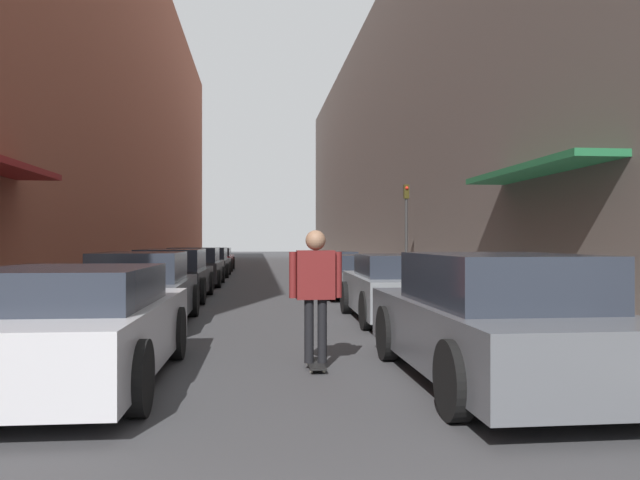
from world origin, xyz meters
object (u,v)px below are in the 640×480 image
object	(u,v)px
parked_car_left_0	(72,327)
parked_car_left_2	(172,276)
parked_car_right_0	(493,321)
parked_car_left_4	(209,263)
parked_car_left_3	(195,267)
parked_car_left_1	(142,290)
parked_car_right_1	(400,288)
skateboarder	(316,283)
traffic_light	(406,223)
parked_car_right_2	(355,276)
parked_car_left_5	(215,259)
parked_car_right_3	(332,268)

from	to	relation	value
parked_car_left_0	parked_car_left_2	bearing A→B (deg)	91.31
parked_car_left_2	parked_car_right_0	size ratio (longest dim) A/B	0.99
parked_car_left_4	parked_car_left_0	bearing A→B (deg)	-89.80
parked_car_left_0	parked_car_left_3	world-z (taller)	parked_car_left_3
parked_car_left_1	parked_car_right_0	world-z (taller)	parked_car_right_0
parked_car_right_1	skateboarder	size ratio (longest dim) A/B	2.39
traffic_light	parked_car_left_3	bearing A→B (deg)	160.23
parked_car_left_1	parked_car_right_2	xyz separation A→B (m)	(4.92, 5.60, -0.08)
parked_car_left_0	parked_car_left_2	distance (m)	9.86
parked_car_right_0	parked_car_right_1	world-z (taller)	parked_car_right_0
parked_car_right_1	parked_car_left_1	bearing A→B (deg)	-177.59
parked_car_left_0	parked_car_left_2	xyz separation A→B (m)	(-0.23, 9.86, 0.00)
parked_car_left_3	parked_car_left_1	bearing A→B (deg)	-89.84
parked_car_left_3	parked_car_left_5	bearing A→B (deg)	89.97
parked_car_left_0	parked_car_left_3	size ratio (longest dim) A/B	1.09
parked_car_right_1	parked_car_right_2	bearing A→B (deg)	90.49
parked_car_left_2	skateboarder	size ratio (longest dim) A/B	2.60
parked_car_right_1	parked_car_right_3	distance (m)	10.38
parked_car_left_0	parked_car_left_5	xyz separation A→B (m)	(-0.15, 26.03, -0.05)
parked_car_left_1	parked_car_right_2	distance (m)	7.46
parked_car_left_2	parked_car_right_2	world-z (taller)	parked_car_left_2
parked_car_left_0	parked_car_left_2	world-z (taller)	parked_car_left_2
parked_car_left_0	parked_car_right_1	world-z (taller)	parked_car_right_1
parked_car_right_3	parked_car_left_3	bearing A→B (deg)	-177.38
parked_car_left_0	parked_car_right_3	xyz separation A→B (m)	(4.76, 15.42, -0.06)
parked_car_left_1	parked_car_right_1	size ratio (longest dim) A/B	0.99
parked_car_left_4	skateboarder	world-z (taller)	skateboarder
parked_car_left_1	parked_car_left_2	distance (m)	5.03
parked_car_right_0	traffic_light	bearing A→B (deg)	80.38
parked_car_right_2	parked_car_left_5	bearing A→B (deg)	107.60
parked_car_left_1	parked_car_right_1	bearing A→B (deg)	2.41
parked_car_left_4	traffic_light	size ratio (longest dim) A/B	1.24
parked_car_right_0	parked_car_right_2	size ratio (longest dim) A/B	1.12
traffic_light	parked_car_left_4	bearing A→B (deg)	131.24
parked_car_left_5	traffic_light	xyz separation A→B (m)	(6.98, -13.34, 1.56)
parked_car_left_1	parked_car_left_5	xyz separation A→B (m)	(-0.02, 21.19, -0.06)
parked_car_right_3	parked_car_left_1	bearing A→B (deg)	-114.79
parked_car_left_1	parked_car_left_4	size ratio (longest dim) A/B	1.00
parked_car_right_1	parked_car_left_0	bearing A→B (deg)	-133.83
skateboarder	traffic_light	size ratio (longest dim) A/B	0.53
parked_car_left_1	parked_car_left_2	xyz separation A→B (m)	(-0.10, 5.03, -0.01)
parked_car_right_0	parked_car_right_2	world-z (taller)	parked_car_right_0
parked_car_right_0	parked_car_left_3	bearing A→B (deg)	107.02
parked_car_left_4	skateboarder	bearing A→B (deg)	-81.99
parked_car_left_1	parked_car_left_2	size ratio (longest dim) A/B	0.91
parked_car_left_0	parked_car_right_3	distance (m)	16.14
parked_car_left_4	traffic_light	xyz separation A→B (m)	(6.90, -7.87, 1.55)
parked_car_left_5	skateboarder	world-z (taller)	skateboarder
parked_car_right_0	skateboarder	bearing A→B (deg)	151.74
traffic_light	skateboarder	bearing A→B (deg)	-108.76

